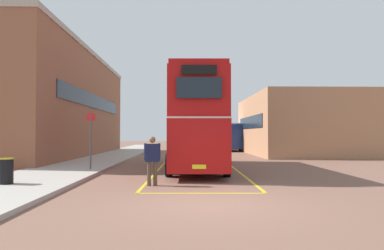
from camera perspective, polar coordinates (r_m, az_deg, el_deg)
ground_plane at (r=23.49m, az=0.14°, el=-6.08°), size 135.60×135.60×0.00m
sidewalk_left at (r=26.53m, az=-14.25°, el=-5.37°), size 4.00×57.60×0.14m
brick_building_left at (r=30.14m, az=-21.04°, el=3.29°), size 5.42×22.52×8.69m
depot_building_right at (r=32.67m, az=17.49°, el=-0.05°), size 8.96×13.29×5.34m
double_decker_bus at (r=17.96m, az=0.80°, el=0.55°), size 2.96×10.84×4.75m
single_deck_bus at (r=39.34m, az=5.36°, el=-1.87°), size 3.67×9.47×3.02m
pedestrian_boarding at (r=12.19m, az=-6.77°, el=-5.40°), size 0.58×0.31×1.77m
litter_bin at (r=13.27m, az=-29.03°, el=-6.84°), size 0.49×0.49×0.88m
bus_stop_sign at (r=17.21m, az=-16.82°, el=-1.65°), size 0.44×0.08×2.77m
bay_marking_yellow at (r=16.09m, az=1.01°, el=-8.15°), size 4.43×12.86×0.01m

